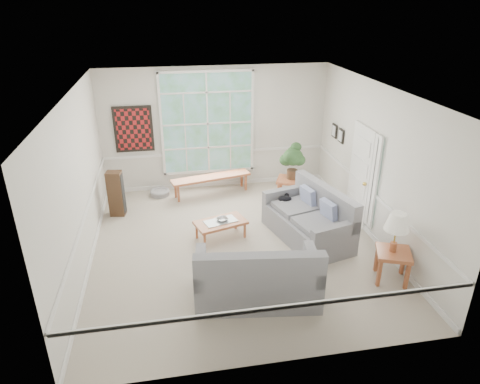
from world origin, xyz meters
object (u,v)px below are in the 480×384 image
(end_table, at_px, (289,189))
(side_table, at_px, (392,266))
(loveseat_front, at_px, (257,269))
(coffee_table, at_px, (221,230))
(loveseat_right, at_px, (308,215))

(end_table, height_order, side_table, side_table)
(end_table, relative_size, side_table, 0.97)
(loveseat_front, xyz_separation_m, coffee_table, (-0.32, 1.95, -0.34))
(loveseat_right, height_order, coffee_table, loveseat_right)
(loveseat_front, height_order, end_table, loveseat_front)
(coffee_table, bearing_deg, end_table, 21.77)
(loveseat_right, distance_m, side_table, 1.88)
(loveseat_right, bearing_deg, end_table, 70.32)
(loveseat_right, relative_size, side_table, 3.46)
(loveseat_right, bearing_deg, coffee_table, 154.30)
(loveseat_right, bearing_deg, side_table, -73.89)
(loveseat_right, xyz_separation_m, side_table, (0.97, -1.59, -0.24))
(side_table, bearing_deg, loveseat_front, -178.84)
(loveseat_right, height_order, loveseat_front, loveseat_front)
(end_table, bearing_deg, loveseat_front, -113.86)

